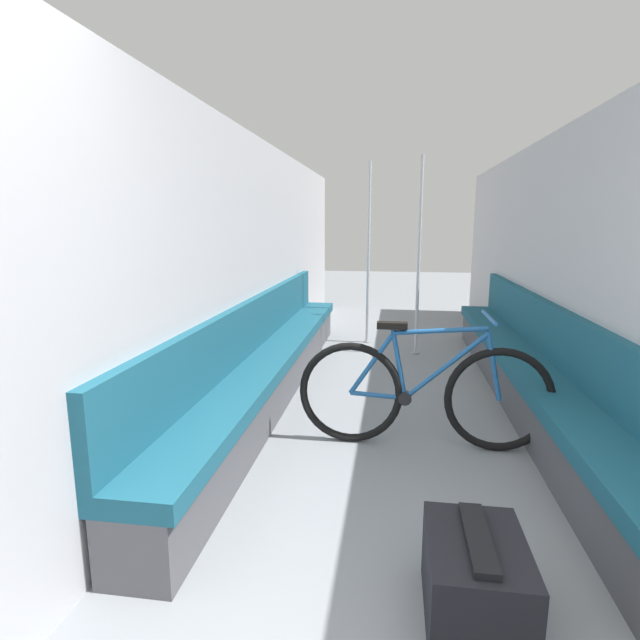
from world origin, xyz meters
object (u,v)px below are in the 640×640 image
(bench_seat_row_left, at_px, (272,362))
(grab_pole_near, at_px, (419,260))
(luggage_bag, at_px, (475,580))
(bicycle, at_px, (423,393))
(bench_seat_row_right, at_px, (528,373))
(grab_pole_far, at_px, (368,257))

(bench_seat_row_left, xyz_separation_m, grab_pole_near, (1.31, 1.59, 0.79))
(grab_pole_near, bearing_deg, luggage_bag, -89.02)
(bicycle, xyz_separation_m, grab_pole_near, (0.05, 2.48, 0.71))
(bench_seat_row_right, bearing_deg, grab_pole_near, 117.90)
(grab_pole_near, height_order, grab_pole_far, same)
(bench_seat_row_left, distance_m, luggage_bag, 2.78)
(bench_seat_row_right, height_order, luggage_bag, bench_seat_row_right)
(bench_seat_row_left, bearing_deg, luggage_bag, -60.13)
(grab_pole_far, xyz_separation_m, luggage_bag, (0.66, -4.49, -0.92))
(luggage_bag, bearing_deg, bench_seat_row_right, 72.13)
(bench_seat_row_right, bearing_deg, luggage_bag, -107.87)
(grab_pole_near, xyz_separation_m, luggage_bag, (0.07, -4.00, -0.92))
(luggage_bag, bearing_deg, grab_pole_far, 98.35)
(bench_seat_row_right, distance_m, bicycle, 1.27)
(bench_seat_row_left, bearing_deg, bench_seat_row_right, 0.00)
(bench_seat_row_right, bearing_deg, bicycle, -135.29)
(bench_seat_row_left, distance_m, grab_pole_far, 2.35)
(bench_seat_row_right, bearing_deg, bench_seat_row_left, 180.00)
(bicycle, bearing_deg, bench_seat_row_right, 27.91)
(grab_pole_near, bearing_deg, grab_pole_far, 140.29)
(bicycle, relative_size, grab_pole_near, 0.76)
(bench_seat_row_right, xyz_separation_m, grab_pole_near, (-0.84, 1.59, 0.79))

